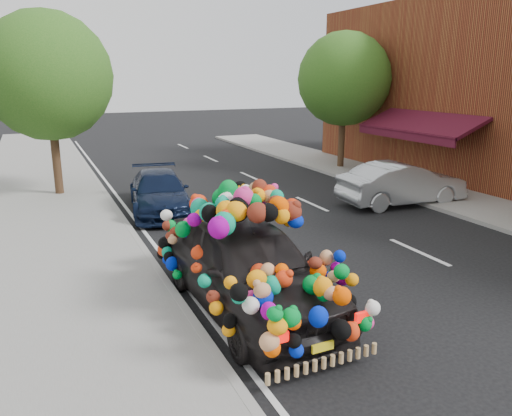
% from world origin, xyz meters
% --- Properties ---
extents(ground, '(100.00, 100.00, 0.00)m').
position_xyz_m(ground, '(0.00, 0.00, 0.00)').
color(ground, black).
rests_on(ground, ground).
extents(sidewalk, '(4.00, 60.00, 0.12)m').
position_xyz_m(sidewalk, '(-4.30, 0.00, 0.06)').
color(sidewalk, gray).
rests_on(sidewalk, ground).
extents(kerb, '(0.15, 60.00, 0.13)m').
position_xyz_m(kerb, '(-2.35, 0.00, 0.07)').
color(kerb, gray).
rests_on(kerb, ground).
extents(footpath_far, '(3.00, 40.00, 0.12)m').
position_xyz_m(footpath_far, '(8.20, 3.00, 0.06)').
color(footpath_far, gray).
rests_on(footpath_far, ground).
extents(lane_markings, '(6.00, 50.00, 0.01)m').
position_xyz_m(lane_markings, '(3.60, 0.00, 0.01)').
color(lane_markings, silver).
rests_on(lane_markings, ground).
extents(tree_near_sidewalk, '(4.20, 4.20, 6.13)m').
position_xyz_m(tree_near_sidewalk, '(-3.80, 9.50, 4.02)').
color(tree_near_sidewalk, '#332114').
rests_on(tree_near_sidewalk, ground).
extents(tree_far_b, '(4.00, 4.00, 5.90)m').
position_xyz_m(tree_far_b, '(8.00, 10.00, 3.89)').
color(tree_far_b, '#332114').
rests_on(tree_far_b, ground).
extents(plush_art_car, '(2.42, 5.01, 2.27)m').
position_xyz_m(plush_art_car, '(-1.24, -1.04, 1.17)').
color(plush_art_car, black).
rests_on(plush_art_car, ground).
extents(navy_sedan, '(2.30, 4.37, 1.21)m').
position_xyz_m(navy_sedan, '(-1.11, 6.12, 0.60)').
color(navy_sedan, black).
rests_on(navy_sedan, ground).
extents(silver_hatchback, '(4.23, 1.70, 1.37)m').
position_xyz_m(silver_hatchback, '(6.22, 3.79, 0.68)').
color(silver_hatchback, '#A3A7AB').
rests_on(silver_hatchback, ground).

